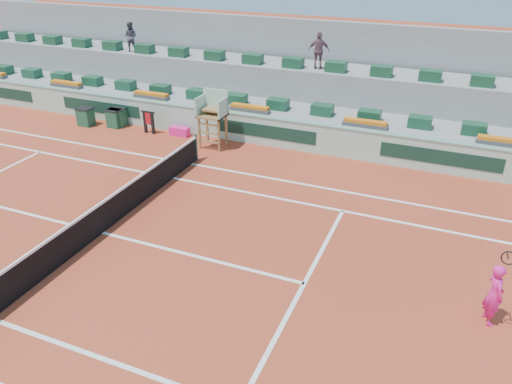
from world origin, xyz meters
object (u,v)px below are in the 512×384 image
umpire_chair (213,111)px  tennis_player (494,294)px  player_bag (180,131)px  drink_cooler_a (118,117)px

umpire_chair → tennis_player: size_ratio=1.05×
player_bag → umpire_chair: (2.00, -0.52, 1.35)m
tennis_player → player_bag: bearing=149.0°
umpire_chair → tennis_player: umpire_chair is taller
player_bag → tennis_player: bearing=-31.0°
tennis_player → drink_cooler_a: bearing=154.5°
umpire_chair → drink_cooler_a: 5.46m
player_bag → drink_cooler_a: bearing=179.9°
umpire_chair → drink_cooler_a: (-5.32, 0.53, -1.12)m
player_bag → umpire_chair: 2.47m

